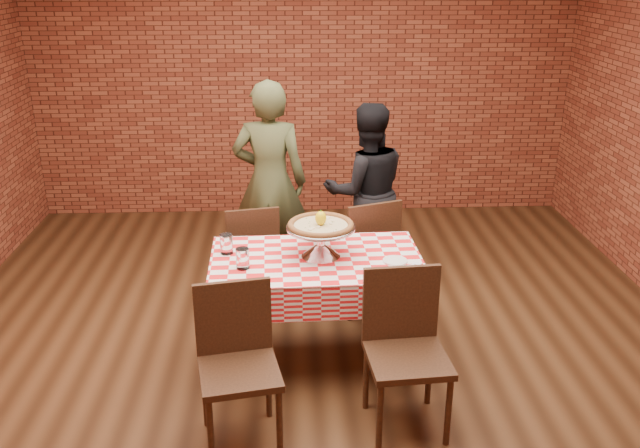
% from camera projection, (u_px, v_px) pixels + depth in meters
% --- Properties ---
extents(ground, '(6.00, 6.00, 0.00)m').
position_uv_depth(ground, '(315.00, 359.00, 4.66)').
color(ground, black).
rests_on(ground, ground).
extents(back_wall, '(5.50, 0.00, 5.50)m').
position_uv_depth(back_wall, '(303.00, 76.00, 6.93)').
color(back_wall, maroon).
rests_on(back_wall, ground).
extents(table, '(1.36, 0.84, 0.75)m').
position_uv_depth(table, '(316.00, 311.00, 4.52)').
color(table, '#432615').
rests_on(table, ground).
extents(tablecloth, '(1.40, 0.88, 0.23)m').
position_uv_depth(tablecloth, '(316.00, 274.00, 4.43)').
color(tablecloth, red).
rests_on(tablecloth, table).
extents(pizza_stand, '(0.57, 0.57, 0.20)m').
position_uv_depth(pizza_stand, '(321.00, 241.00, 4.38)').
color(pizza_stand, silver).
rests_on(pizza_stand, tablecloth).
extents(pizza, '(0.53, 0.53, 0.03)m').
position_uv_depth(pizza, '(321.00, 226.00, 4.34)').
color(pizza, '#C3B588').
rests_on(pizza, pizza_stand).
extents(lemon, '(0.09, 0.09, 0.09)m').
position_uv_depth(lemon, '(321.00, 218.00, 4.33)').
color(lemon, yellow).
rests_on(lemon, pizza).
extents(water_glass_left, '(0.09, 0.09, 0.13)m').
position_uv_depth(water_glass_left, '(243.00, 259.00, 4.22)').
color(water_glass_left, white).
rests_on(water_glass_left, tablecloth).
extents(water_glass_right, '(0.09, 0.09, 0.13)m').
position_uv_depth(water_glass_right, '(226.00, 244.00, 4.43)').
color(water_glass_right, white).
rests_on(water_glass_right, tablecloth).
extents(side_plate, '(0.16, 0.16, 0.01)m').
position_uv_depth(side_plate, '(395.00, 261.00, 4.33)').
color(side_plate, white).
rests_on(side_plate, tablecloth).
extents(sweetener_packet_a, '(0.06, 0.05, 0.00)m').
position_uv_depth(sweetener_packet_a, '(411.00, 266.00, 4.27)').
color(sweetener_packet_a, white).
rests_on(sweetener_packet_a, tablecloth).
extents(sweetener_packet_b, '(0.06, 0.06, 0.00)m').
position_uv_depth(sweetener_packet_b, '(417.00, 264.00, 4.30)').
color(sweetener_packet_b, white).
rests_on(sweetener_packet_b, tablecloth).
extents(condiment_caddy, '(0.10, 0.08, 0.13)m').
position_uv_depth(condiment_caddy, '(315.00, 230.00, 4.66)').
color(condiment_caddy, silver).
rests_on(condiment_caddy, tablecloth).
extents(chair_near_left, '(0.50, 0.50, 0.91)m').
position_uv_depth(chair_near_left, '(239.00, 372.00, 3.71)').
color(chair_near_left, '#432615').
rests_on(chair_near_left, ground).
extents(chair_near_right, '(0.48, 0.48, 0.93)m').
position_uv_depth(chair_near_right, '(408.00, 357.00, 3.84)').
color(chair_near_right, '#432615').
rests_on(chair_near_right, ground).
extents(chair_far_left, '(0.46, 0.46, 0.87)m').
position_uv_depth(chair_far_left, '(250.00, 255.00, 5.23)').
color(chair_far_left, '#432615').
rests_on(chair_far_left, ground).
extents(chair_far_right, '(0.55, 0.55, 0.91)m').
position_uv_depth(chair_far_right, '(362.00, 252.00, 5.23)').
color(chair_far_right, '#432615').
rests_on(chair_far_right, ground).
extents(diner_olive, '(0.66, 0.48, 1.68)m').
position_uv_depth(diner_olive, '(270.00, 182.00, 5.62)').
color(diner_olive, '#424829').
rests_on(diner_olive, ground).
extents(diner_black, '(0.79, 0.65, 1.49)m').
position_uv_depth(diner_black, '(366.00, 191.00, 5.70)').
color(diner_black, black).
rests_on(diner_black, ground).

